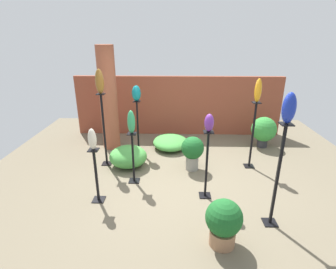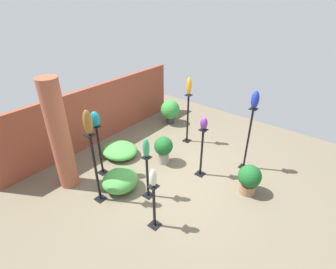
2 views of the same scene
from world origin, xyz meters
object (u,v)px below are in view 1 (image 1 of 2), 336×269
brick_pillar (108,99)px  art_vase_amber (258,90)px  pedestal_amber (252,138)px  art_vase_jade (131,122)px  pedestal_ivory (97,178)px  art_vase_ivory (92,139)px  pedestal_jade (133,160)px  potted_plant_mid_left (224,221)px  pedestal_cobalt (277,180)px  pedestal_bronze (104,133)px  potted_plant_near_pillar (264,130)px  art_vase_cobalt (289,108)px  art_vase_violet (209,123)px  pedestal_teal (138,129)px  art_vase_bronze (100,81)px  pedestal_violet (206,168)px  art_vase_teal (136,93)px  potted_plant_front_right (193,150)px

brick_pillar → art_vase_amber: size_ratio=5.27×
pedestal_amber → art_vase_jade: bearing=-164.1°
pedestal_ivory → art_vase_ivory: 0.69m
art_vase_jade → art_vase_ivory: (-0.51, -0.63, -0.08)m
pedestal_jade → potted_plant_mid_left: (1.42, -1.58, -0.08)m
pedestal_cobalt → pedestal_amber: size_ratio=1.12×
pedestal_bronze → potted_plant_near_pillar: 3.82m
art_vase_cobalt → pedestal_jade: bearing=152.6°
brick_pillar → pedestal_ivory: brick_pillar is taller
potted_plant_mid_left → art_vase_violet: bearing=95.5°
pedestal_amber → art_vase_cobalt: art_vase_cobalt is taller
potted_plant_mid_left → pedestal_teal: bearing=117.0°
pedestal_cobalt → pedestal_teal: bearing=132.4°
brick_pillar → pedestal_ivory: size_ratio=2.60×
pedestal_cobalt → art_vase_cobalt: (0.00, 0.00, 1.04)m
brick_pillar → pedestal_teal: size_ratio=1.96×
pedestal_amber → art_vase_ivory: size_ratio=4.02×
art_vase_bronze → art_vase_amber: (3.06, -0.04, -0.15)m
pedestal_bronze → pedestal_amber: 3.07m
art_vase_ivory → art_vase_jade: bearing=51.0°
art_vase_cobalt → art_vase_bronze: size_ratio=0.84×
art_vase_cobalt → potted_plant_near_pillar: (0.76, 2.90, -1.33)m
art_vase_cobalt → art_vase_amber: (0.16, 1.81, -0.13)m
pedestal_violet → art_vase_jade: 1.53m
art_vase_jade → potted_plant_mid_left: 2.28m
pedestal_ivory → art_vase_ivory: (-0.00, 0.00, 0.69)m
art_vase_ivory → potted_plant_near_pillar: bearing=34.5°
pedestal_jade → art_vase_bronze: (-0.70, 0.71, 1.34)m
pedestal_cobalt → pedestal_ivory: size_ratio=1.67×
pedestal_amber → art_vase_amber: bearing=0.0°
brick_pillar → pedestal_ivory: (0.29, -2.28, -0.80)m
potted_plant_near_pillar → potted_plant_mid_left: 3.68m
pedestal_cobalt → art_vase_ivory: size_ratio=4.49×
pedestal_ivory → art_vase_jade: 1.12m
pedestal_ivory → art_vase_teal: (0.42, 2.01, 0.99)m
pedestal_violet → art_vase_ivory: (-1.82, -0.17, 0.57)m
pedestal_bronze → pedestal_teal: bearing=47.9°
pedestal_teal → pedestal_ivory: pedestal_teal is taller
art_vase_violet → potted_plant_mid_left: art_vase_violet is taller
art_vase_amber → brick_pillar: bearing=162.9°
pedestal_amber → pedestal_ivory: 3.16m
art_vase_amber → potted_plant_mid_left: 2.75m
pedestal_ivory → potted_plant_near_pillar: 4.22m
pedestal_bronze → art_vase_teal: size_ratio=4.43×
potted_plant_front_right → potted_plant_mid_left: potted_plant_front_right is taller
art_vase_cobalt → potted_plant_front_right: 2.39m
pedestal_bronze → pedestal_teal: (0.61, 0.67, -0.15)m
potted_plant_mid_left → pedestal_ivory: bearing=153.8°
brick_pillar → potted_plant_front_right: 2.38m
pedestal_cobalt → art_vase_jade: pedestal_cobalt is taller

